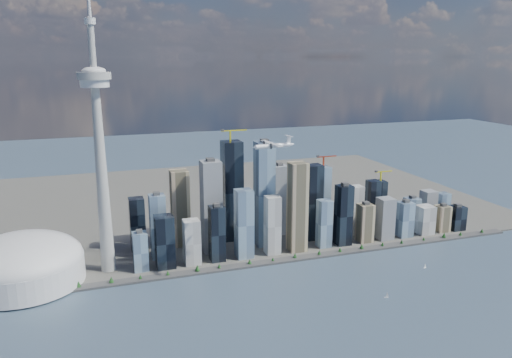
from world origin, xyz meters
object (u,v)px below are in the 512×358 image
object	(u,v)px
needle_tower	(99,146)
dome_stadium	(23,263)
airplane	(274,145)
sailboat_west	(387,296)
sailboat_east	(425,266)

from	to	relation	value
needle_tower	dome_stadium	world-z (taller)	needle_tower
airplane	dome_stadium	bearing A→B (deg)	155.16
sailboat_west	sailboat_east	xyz separation A→B (m)	(134.73, 80.27, -0.34)
airplane	sailboat_west	size ratio (longest dim) A/B	7.01
needle_tower	sailboat_east	bearing A→B (deg)	-17.13
dome_stadium	airplane	xyz separation A→B (m)	(407.92, -137.91, 206.74)
needle_tower	dome_stadium	bearing A→B (deg)	-175.91
dome_stadium	sailboat_east	world-z (taller)	dome_stadium
needle_tower	sailboat_west	world-z (taller)	needle_tower
sailboat_east	dome_stadium	bearing A→B (deg)	146.75
dome_stadium	sailboat_west	distance (m)	620.84
needle_tower	sailboat_east	size ratio (longest dim) A/B	56.68
needle_tower	sailboat_west	distance (m)	550.67
sailboat_east	needle_tower	bearing A→B (deg)	142.72
dome_stadium	sailboat_east	bearing A→B (deg)	-13.11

